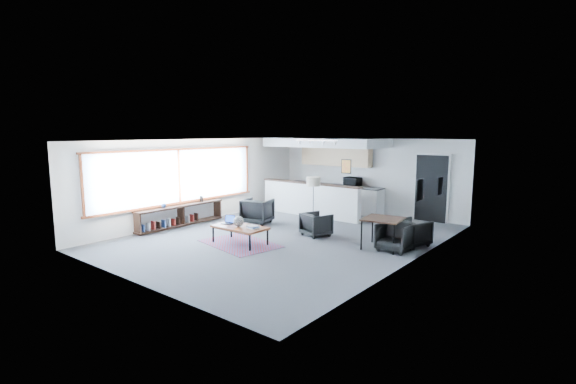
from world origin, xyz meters
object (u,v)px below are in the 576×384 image
Objects in this scene: armchair_left at (257,210)px; ceramic_pot at (239,221)px; dining_chair_far at (412,233)px; book_stack at (253,227)px; floor_lamp at (313,183)px; coffee_table at (240,228)px; laptop at (229,221)px; dining_chair_near at (395,238)px; microwave at (352,181)px; armchair_right at (316,223)px; dining_table at (383,221)px.

ceramic_pot is at bearing 105.18° from armchair_left.
armchair_left is 1.35× the size of dining_chair_far.
book_stack is 3.12m from floor_lamp.
book_stack is (0.44, 0.02, 0.08)m from coffee_table.
ceramic_pot reaches higher than laptop.
ceramic_pot is 3.85m from dining_chair_near.
floor_lamp reaches higher than ceramic_pot.
ceramic_pot is 0.32× the size of armchair_left.
microwave reaches higher than laptop.
armchair_right is 2.30m from dining_chair_near.
dining_table reaches higher than armchair_right.
dining_table reaches higher than dining_chair_far.
microwave is at bearing 91.05° from floor_lamp.
book_stack is at bearing 8.32° from ceramic_pot.
laptop is 0.33× the size of dining_table.
armchair_right is at bearing 40.53° from laptop.
coffee_table is 1.40× the size of dining_table.
microwave is at bearing -23.03° from dining_chair_far.
armchair_right is at bearing 60.54° from coffee_table.
dining_chair_near is at bearing 28.28° from coffee_table.
dining_chair_far is at bearing 169.77° from armchair_left.
ceramic_pot is 4.36m from dining_chair_far.
laptop is 3.92m from dining_table.
armchair_right is 1.12× the size of dining_chair_far.
armchair_left reaches higher than dining_chair_far.
laptop reaches higher than coffee_table.
dining_chair_far is at bearing 40.06° from book_stack.
dining_chair_far is (3.48, 2.62, -0.28)m from ceramic_pot.
laptop is 3.12m from floor_lamp.
armchair_left reaches higher than book_stack.
coffee_table is 5.26× the size of ceramic_pot.
armchair_left is (-0.83, 1.98, -0.09)m from laptop.
book_stack is at bearing -78.20° from microwave.
dining_chair_far is 1.10× the size of microwave.
dining_chair_near is (2.30, -0.04, -0.03)m from armchair_right.
armchair_left is (-1.29, 2.04, 0.00)m from coffee_table.
armchair_left is at bearing 121.59° from coffee_table.
floor_lamp is at bearing -161.85° from armchair_left.
armchair_right is (0.60, 1.87, -0.15)m from book_stack.
floor_lamp is at bearing 158.68° from dining_table.
microwave is at bearing 93.74° from book_stack.
dining_chair_far is (3.04, 2.56, -0.18)m from book_stack.
dining_chair_near is at bearing 161.06° from armchair_left.
armchair_left reaches higher than armchair_right.
ceramic_pot is 0.91× the size of book_stack.
floor_lamp is 3.52m from dining_chair_far.
armchair_left is at bearing 23.70° from dining_chair_far.
dining_table is (4.29, -0.13, 0.26)m from armchair_left.
dining_table is (2.99, 1.95, 0.09)m from ceramic_pot.
armchair_right is at bearing -51.26° from floor_lamp.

